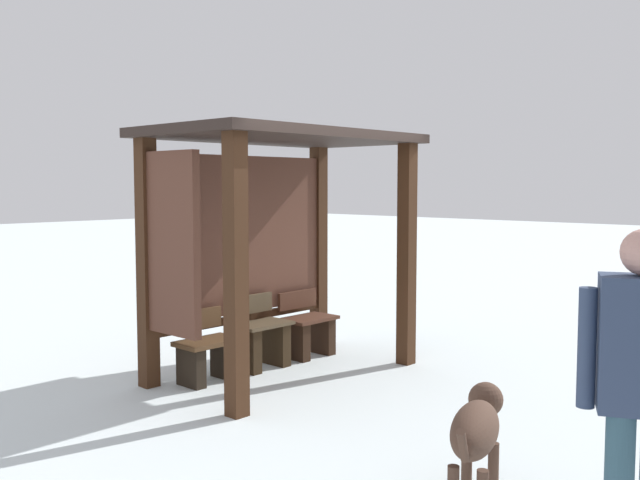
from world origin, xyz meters
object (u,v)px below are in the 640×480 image
bench_left_inside (207,354)px  dog (477,428)px  bench_center_inside (261,339)px  bus_shelter (262,203)px  bench_right_inside (308,331)px

bench_left_inside → dog: 3.36m
bench_center_inside → dog: size_ratio=0.76×
dog → bus_shelter: bearing=70.6°
bench_right_inside → dog: (-1.95, -3.32, 0.16)m
bus_shelter → bench_right_inside: bus_shelter is taller
bus_shelter → bench_left_inside: bearing=165.8°
bench_left_inside → bench_right_inside: 1.44m
bench_left_inside → bench_right_inside: bench_right_inside is taller
bench_right_inside → bench_left_inside: bearing=180.0°
bench_center_inside → bench_left_inside: bearing=179.9°
bus_shelter → bench_center_inside: (0.11, 0.15, -1.45)m
bus_shelter → dog: (-1.12, -3.17, -1.31)m
bus_shelter → bench_center_inside: bearing=54.2°
bus_shelter → bench_center_inside: size_ratio=3.56×
bench_left_inside → dog: bench_left_inside is taller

